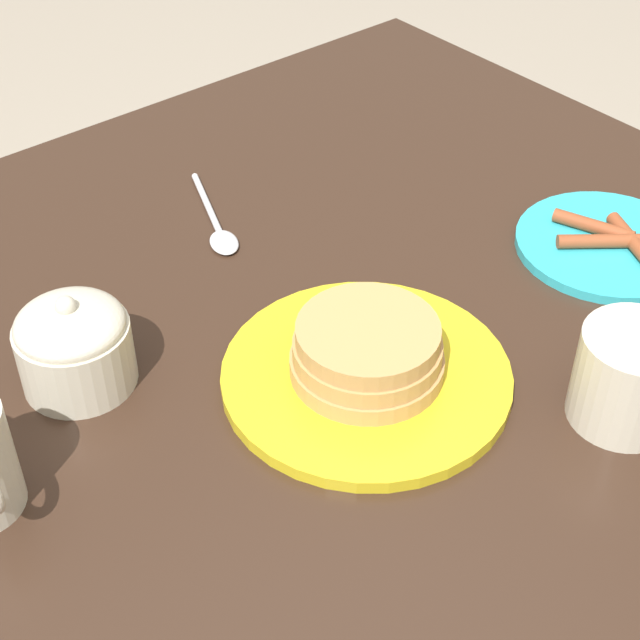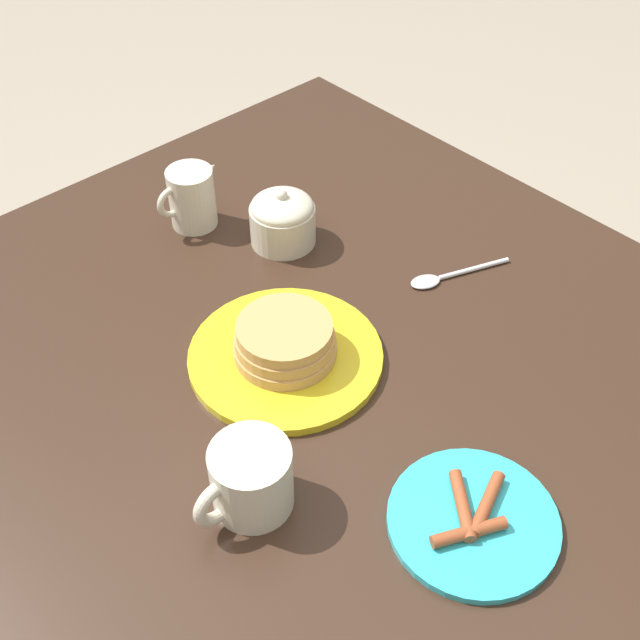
% 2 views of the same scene
% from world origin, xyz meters
% --- Properties ---
extents(dining_table, '(1.20, 1.07, 0.73)m').
position_xyz_m(dining_table, '(0.00, 0.00, 0.62)').
color(dining_table, '#332116').
rests_on(dining_table, ground_plane).
extents(pancake_plate, '(0.25, 0.25, 0.06)m').
position_xyz_m(pancake_plate, '(-0.06, -0.01, 0.75)').
color(pancake_plate, gold).
rests_on(pancake_plate, dining_table).
extents(side_plate_bacon, '(0.18, 0.18, 0.02)m').
position_xyz_m(side_plate_bacon, '(-0.05, 0.31, 0.74)').
color(side_plate_bacon, '#2DADBC').
rests_on(side_plate_bacon, dining_table).
extents(coffee_mug, '(0.12, 0.09, 0.08)m').
position_xyz_m(coffee_mug, '(0.11, 0.13, 0.78)').
color(coffee_mug, beige).
rests_on(coffee_mug, dining_table).
extents(sugar_bowl, '(0.10, 0.10, 0.09)m').
position_xyz_m(sugar_bowl, '(-0.21, -0.19, 0.77)').
color(sugar_bowl, beige).
rests_on(sugar_bowl, dining_table).
extents(spoon, '(0.15, 0.07, 0.01)m').
position_xyz_m(spoon, '(-0.32, 0.03, 0.74)').
color(spoon, silver).
rests_on(spoon, dining_table).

